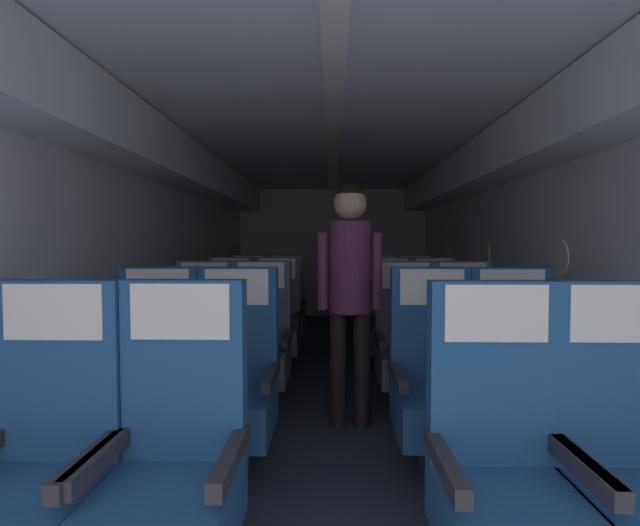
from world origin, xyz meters
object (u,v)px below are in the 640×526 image
(seat_e_left_aisle, at_px, (286,310))
(flight_attendant, at_px, (350,276))
(seat_b_right_aisle, at_px, (517,387))
(seat_a_right_window, at_px, (504,476))
(seat_d_right_aisle, at_px, (436,324))
(seat_e_right_aisle, at_px, (417,310))
(seat_a_left_window, at_px, (40,471))
(seat_c_left_window, at_px, (202,346))
(seat_c_left_aisle, at_px, (260,346))
(seat_a_left_aisle, at_px, (173,469))
(seat_b_left_window, at_px, (153,384))
(seat_e_left_window, at_px, (248,309))
(seat_a_right_aisle, at_px, (636,477))
(seat_e_right_window, at_px, (380,310))
(seat_c_right_window, at_px, (407,347))
(seat_d_right_window, at_px, (390,324))
(seat_d_left_window, at_px, (229,323))
(seat_b_left_aisle, at_px, (234,385))
(seat_b_right_window, at_px, (435,385))
(seat_d_left_aisle, at_px, (276,324))
(seat_c_right_aisle, at_px, (466,347))

(seat_e_left_aisle, distance_m, flight_attendant, 2.44)
(seat_b_right_aisle, bearing_deg, seat_a_right_window, -113.76)
(seat_d_right_aisle, bearing_deg, seat_e_right_aisle, 90.28)
(seat_a_left_window, relative_size, seat_c_left_window, 1.00)
(seat_c_left_aisle, xyz_separation_m, seat_e_right_aisle, (1.54, 1.96, 0.00))
(seat_a_left_aisle, bearing_deg, seat_b_left_window, 114.67)
(seat_c_left_aisle, relative_size, seat_e_left_window, 1.00)
(seat_a_right_aisle, bearing_deg, seat_e_right_window, 96.45)
(seat_c_right_window, xyz_separation_m, seat_e_left_window, (-1.54, 1.95, 0.00))
(seat_c_right_window, relative_size, seat_d_right_window, 1.00)
(seat_d_right_aisle, xyz_separation_m, seat_e_right_window, (-0.44, 0.98, 0.00))
(seat_c_left_aisle, xyz_separation_m, seat_d_right_window, (1.11, 0.99, 0.00))
(seat_a_right_aisle, bearing_deg, seat_d_left_window, 124.30)
(seat_b_left_aisle, distance_m, seat_d_right_window, 2.25)
(seat_a_left_window, relative_size, seat_b_left_window, 1.00)
(seat_a_left_window, xyz_separation_m, seat_d_right_window, (1.55, 2.93, 0.00))
(seat_b_right_window, relative_size, seat_d_right_window, 1.00)
(seat_b_right_window, distance_m, seat_e_right_aisle, 2.94)
(seat_b_right_aisle, height_order, seat_d_left_aisle, same)
(seat_d_left_window, xyz_separation_m, seat_e_right_aisle, (1.98, 0.97, 0.00))
(seat_a_right_window, height_order, seat_c_right_aisle, same)
(seat_c_left_window, height_order, seat_c_right_window, same)
(seat_a_left_aisle, bearing_deg, seat_d_left_aisle, 89.77)
(seat_c_left_aisle, distance_m, seat_d_left_window, 1.09)
(seat_c_left_aisle, relative_size, seat_d_left_aisle, 1.00)
(seat_e_left_aisle, bearing_deg, seat_d_left_window, -115.71)
(seat_a_right_window, distance_m, seat_b_left_window, 1.84)
(seat_c_left_aisle, height_order, seat_d_left_aisle, same)
(seat_a_left_aisle, xyz_separation_m, seat_d_left_aisle, (0.01, 2.89, 0.00))
(seat_c_left_window, distance_m, flight_attendant, 1.28)
(seat_d_left_window, distance_m, seat_e_right_window, 1.83)
(seat_a_left_aisle, relative_size, seat_e_left_aisle, 1.00)
(seat_b_left_window, height_order, seat_d_left_window, same)
(seat_b_left_window, height_order, seat_c_right_window, same)
(seat_b_left_aisle, bearing_deg, seat_a_right_window, -41.09)
(seat_a_right_aisle, relative_size, seat_d_right_window, 1.00)
(seat_b_right_aisle, distance_m, flight_attendant, 1.20)
(seat_d_left_window, xyz_separation_m, seat_d_right_window, (1.55, 0.00, 0.00))
(seat_b_right_window, xyz_separation_m, seat_d_left_aisle, (-1.09, 1.92, 0.00))
(seat_a_right_window, height_order, seat_b_left_window, same)
(seat_a_left_aisle, relative_size, seat_d_right_aisle, 1.00)
(seat_b_left_window, xyz_separation_m, seat_c_right_window, (1.55, 0.96, 0.00))
(seat_b_right_window, distance_m, seat_d_left_window, 2.48)
(seat_c_left_window, bearing_deg, seat_e_left_window, 89.78)
(seat_c_left_aisle, xyz_separation_m, flight_attendant, (0.66, -0.35, 0.55))
(seat_c_right_window, bearing_deg, seat_b_left_window, -148.30)
(seat_e_right_aisle, bearing_deg, seat_a_left_aisle, -111.60)
(seat_d_left_window, distance_m, seat_e_left_window, 0.96)
(seat_a_left_aisle, height_order, seat_b_right_aisle, same)
(seat_b_left_window, distance_m, seat_b_right_aisle, 1.98)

